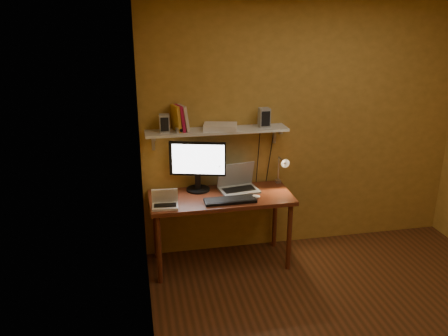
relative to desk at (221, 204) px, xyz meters
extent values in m
cube|color=#5C2E17|center=(0.95, -1.28, -0.67)|extent=(3.40, 3.20, 0.02)
cube|color=#BF8D3A|center=(0.95, 0.33, 0.64)|extent=(3.40, 0.02, 2.60)
cube|color=#BF8D3A|center=(-0.76, -1.28, 0.64)|extent=(0.02, 3.20, 2.60)
cube|color=maroon|center=(0.00, 0.00, 0.07)|extent=(1.40, 0.60, 0.04)
cylinder|color=maroon|center=(-0.64, -0.24, -0.31)|extent=(0.05, 0.05, 0.71)
cylinder|color=maroon|center=(0.64, -0.24, -0.31)|extent=(0.05, 0.05, 0.71)
cylinder|color=maroon|center=(-0.64, 0.24, -0.31)|extent=(0.05, 0.05, 0.71)
cylinder|color=maroon|center=(0.64, 0.24, -0.31)|extent=(0.05, 0.05, 0.71)
cube|color=silver|center=(0.00, 0.19, 0.70)|extent=(1.40, 0.25, 0.02)
cube|color=silver|center=(-0.62, 0.30, 0.60)|extent=(0.03, 0.03, 0.18)
cube|color=silver|center=(0.62, 0.30, 0.60)|extent=(0.03, 0.03, 0.18)
cylinder|color=black|center=(-0.20, 0.19, 0.09)|extent=(0.29, 0.29, 0.02)
cube|color=black|center=(-0.20, 0.19, 0.18)|extent=(0.06, 0.06, 0.17)
cube|color=black|center=(-0.20, 0.19, 0.42)|extent=(0.55, 0.18, 0.35)
cube|color=white|center=(-0.20, 0.17, 0.42)|extent=(0.50, 0.14, 0.30)
cube|color=#979B9F|center=(0.20, 0.09, 0.10)|extent=(0.41, 0.31, 0.02)
cube|color=black|center=(0.20, 0.09, 0.11)|extent=(0.34, 0.19, 0.00)
cube|color=#979B9F|center=(0.19, 0.18, 0.23)|extent=(0.38, 0.14, 0.26)
cube|color=#122138|center=(0.19, 0.18, 0.23)|extent=(0.34, 0.11, 0.22)
cube|color=white|center=(-0.56, -0.17, 0.10)|extent=(0.25, 0.18, 0.02)
cube|color=black|center=(-0.56, -0.17, 0.11)|extent=(0.21, 0.11, 0.00)
cube|color=white|center=(-0.56, -0.12, 0.18)|extent=(0.25, 0.10, 0.16)
cube|color=black|center=(-0.56, -0.12, 0.18)|extent=(0.22, 0.07, 0.13)
cube|color=black|center=(0.06, -0.16, 0.10)|extent=(0.49, 0.17, 0.03)
ellipsoid|color=white|center=(0.32, -0.13, 0.10)|extent=(0.10, 0.07, 0.03)
cube|color=silver|center=(0.66, 0.24, 0.08)|extent=(0.05, 0.06, 0.08)
cylinder|color=silver|center=(0.66, 0.24, 0.23)|extent=(0.02, 0.02, 0.28)
cylinder|color=silver|center=(0.66, 0.16, 0.37)|extent=(0.01, 0.16, 0.01)
cone|color=silver|center=(0.66, 0.08, 0.37)|extent=(0.09, 0.09, 0.09)
sphere|color=#FFE0A5|center=(0.66, 0.06, 0.37)|extent=(0.04, 0.04, 0.04)
cube|color=#979B9F|center=(-0.51, 0.19, 0.80)|extent=(0.10, 0.10, 0.17)
cube|color=#979B9F|center=(0.48, 0.20, 0.81)|extent=(0.11, 0.11, 0.19)
cube|color=gold|center=(-0.40, 0.20, 0.84)|extent=(0.10, 0.18, 0.25)
cube|color=#A61138|center=(-0.36, 0.20, 0.84)|extent=(0.10, 0.18, 0.25)
cube|color=beige|center=(-0.33, 0.20, 0.84)|extent=(0.11, 0.18, 0.25)
cube|color=silver|center=(-0.37, 0.14, 0.74)|extent=(0.09, 0.05, 0.05)
cylinder|color=black|center=(-0.37, 0.12, 0.74)|extent=(0.04, 0.03, 0.03)
cube|color=white|center=(0.03, 0.18, 0.74)|extent=(0.37, 0.29, 0.05)
camera|label=1|loc=(-0.82, -4.22, 1.90)|focal=38.00mm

